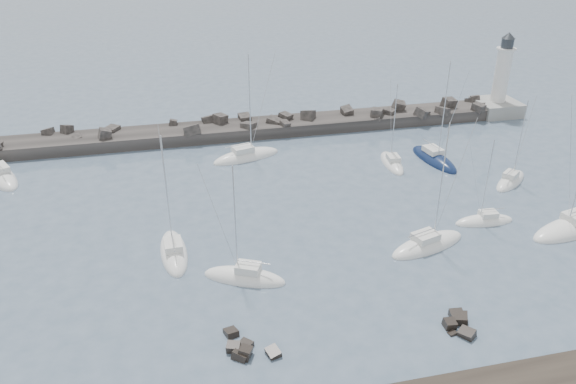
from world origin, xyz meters
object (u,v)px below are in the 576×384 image
at_px(sailboat_3, 174,253).
at_px(sailboat_6, 427,245).
at_px(sailboat_5, 245,278).
at_px(sailboat_7, 434,160).
at_px(sailboat_1, 0,177).
at_px(lighthouse, 498,96).
at_px(sailboat_4, 246,157).
at_px(sailboat_11, 510,181).
at_px(sailboat_9, 392,163).
at_px(sailboat_10, 572,229).
at_px(sailboat_8, 484,221).

xyz_separation_m(sailboat_3, sailboat_6, (26.46, -4.58, -0.01)).
relative_size(sailboat_3, sailboat_6, 0.94).
bearing_deg(sailboat_5, sailboat_3, 137.49).
bearing_deg(sailboat_7, sailboat_1, 172.40).
xyz_separation_m(lighthouse, sailboat_6, (-30.14, -36.57, -2.95)).
bearing_deg(sailboat_1, sailboat_4, -1.69).
bearing_deg(sailboat_11, sailboat_1, 165.81).
bearing_deg(sailboat_1, sailboat_6, -30.47).
bearing_deg(sailboat_6, sailboat_3, 170.18).
distance_m(sailboat_1, sailboat_9, 53.24).
height_order(sailboat_3, sailboat_9, sailboat_3).
bearing_deg(sailboat_7, sailboat_9, 178.76).
relative_size(sailboat_4, sailboat_5, 1.22).
bearing_deg(sailboat_1, sailboat_3, -47.55).
bearing_deg(sailboat_3, sailboat_9, 27.48).
height_order(sailboat_4, sailboat_6, sailboat_4).
bearing_deg(lighthouse, sailboat_9, -148.23).
relative_size(sailboat_6, sailboat_10, 0.83).
height_order(sailboat_1, sailboat_3, sailboat_1).
relative_size(sailboat_8, sailboat_11, 0.92).
bearing_deg(sailboat_11, lighthouse, 62.75).
distance_m(sailboat_5, sailboat_6, 19.99).
bearing_deg(sailboat_10, sailboat_3, 173.40).
bearing_deg(sailboat_6, sailboat_10, -1.61).
height_order(sailboat_1, sailboat_8, sailboat_1).
distance_m(sailboat_4, sailboat_9, 20.71).
relative_size(lighthouse, sailboat_3, 1.03).
relative_size(sailboat_3, sailboat_9, 1.15).
distance_m(sailboat_1, sailboat_8, 62.16).
xyz_separation_m(sailboat_1, sailboat_9, (52.68, -7.73, -0.02)).
xyz_separation_m(sailboat_6, sailboat_8, (8.59, 3.20, -0.01)).
bearing_deg(sailboat_3, sailboat_8, -2.25).
distance_m(sailboat_7, sailboat_11, 10.95).
height_order(lighthouse, sailboat_10, sailboat_10).
bearing_deg(sailboat_8, sailboat_4, 134.42).
xyz_separation_m(lighthouse, sailboat_4, (-45.28, -9.16, -2.94)).
xyz_separation_m(sailboat_1, sailboat_8, (56.83, -25.18, -0.02)).
bearing_deg(sailboat_1, sailboat_9, -8.35).
xyz_separation_m(sailboat_5, sailboat_8, (28.53, 4.60, -0.03)).
xyz_separation_m(sailboat_3, sailboat_11, (43.84, 7.21, -0.00)).
relative_size(lighthouse, sailboat_6, 0.98).
height_order(sailboat_4, sailboat_10, sailboat_10).
bearing_deg(sailboat_11, sailboat_6, -145.84).
bearing_deg(sailboat_11, sailboat_9, 145.59).
bearing_deg(sailboat_9, sailboat_3, -152.52).
distance_m(lighthouse, sailboat_3, 65.08).
distance_m(sailboat_7, sailboat_9, 6.32).
distance_m(lighthouse, sailboat_7, 25.34).
height_order(sailboat_5, sailboat_9, sailboat_5).
bearing_deg(sailboat_10, sailboat_5, -178.59).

